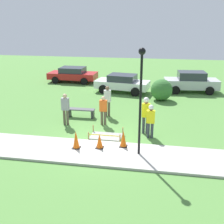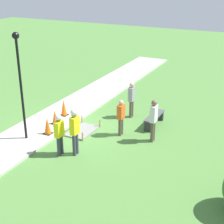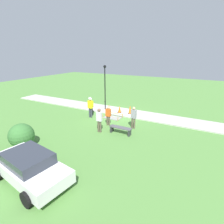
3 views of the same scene
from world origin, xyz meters
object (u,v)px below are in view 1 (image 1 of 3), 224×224
traffic_cone_far_patch (100,141)px  worker_assistant (151,119)px  traffic_cone_near_patch (76,140)px  bystander_in_gray_shirt (107,99)px  park_bench (81,111)px  parked_car_silver (191,82)px  bystander_in_orange_shirt (103,109)px  parked_car_white (122,83)px  traffic_cone_sidewalk_edge (123,139)px  worker_supervisor (146,112)px  parked_car_red (73,74)px  lamppost_near (141,88)px  bystander_in_white_shirt (65,107)px

traffic_cone_far_patch → worker_assistant: (2.13, 1.74, 0.57)m
traffic_cone_near_patch → bystander_in_gray_shirt: 4.81m
park_bench → traffic_cone_near_patch: bearing=-76.5°
traffic_cone_near_patch → worker_assistant: size_ratio=0.48×
traffic_cone_far_patch → parked_car_silver: 12.48m
traffic_cone_near_patch → bystander_in_orange_shirt: size_ratio=0.50×
parked_car_silver → parked_car_white: (-5.35, -1.02, -0.08)m
traffic_cone_sidewalk_edge → parked_car_silver: bearing=71.0°
traffic_cone_far_patch → worker_supervisor: size_ratio=0.35×
parked_car_white → parked_car_silver: bearing=19.3°
worker_supervisor → parked_car_red: bearing=123.5°
traffic_cone_far_patch → worker_assistant: 2.81m
worker_supervisor → worker_assistant: size_ratio=1.13×
bystander_in_orange_shirt → lamppost_near: lamppost_near is taller
worker_assistant → bystander_in_orange_shirt: worker_assistant is taller
lamppost_near → parked_car_silver: 12.32m
parked_car_silver → traffic_cone_sidewalk_edge: bearing=-114.2°
worker_assistant → traffic_cone_near_patch: bearing=-148.4°
bystander_in_gray_shirt → parked_car_white: bystander_in_gray_shirt is taller
bystander_in_orange_shirt → parked_car_red: (-5.03, 10.30, -0.19)m
bystander_in_orange_shirt → parked_car_silver: bearing=57.5°
worker_assistant → lamppost_near: bearing=-100.6°
bystander_in_gray_shirt → traffic_cone_near_patch: bearing=-95.8°
traffic_cone_sidewalk_edge → bystander_in_gray_shirt: 4.54m
parked_car_silver → bystander_in_orange_shirt: bearing=-127.7°
traffic_cone_far_patch → lamppost_near: size_ratio=0.15×
bystander_in_orange_shirt → traffic_cone_near_patch: bearing=-99.3°
bystander_in_orange_shirt → parked_car_white: bearing=90.2°
bystander_in_orange_shirt → traffic_cone_far_patch: bearing=-81.3°
traffic_cone_sidewalk_edge → bystander_in_white_shirt: 4.29m
traffic_cone_near_patch → traffic_cone_far_patch: traffic_cone_near_patch is taller
lamppost_near → parked_car_white: lamppost_near is taller
traffic_cone_far_patch → bystander_in_gray_shirt: 4.63m
traffic_cone_sidewalk_edge → worker_assistant: worker_assistant is taller
traffic_cone_far_patch → bystander_in_white_shirt: 3.74m
traffic_cone_far_patch → lamppost_near: (1.76, -0.25, 2.52)m
traffic_cone_near_patch → traffic_cone_far_patch: 1.04m
bystander_in_orange_shirt → worker_assistant: bearing=-27.8°
park_bench → bystander_in_white_shirt: bystander_in_white_shirt is taller
lamppost_near → bystander_in_white_shirt: bearing=145.0°
parked_car_red → parked_car_white: parked_car_white is taller
traffic_cone_sidewalk_edge → bystander_in_orange_shirt: 3.19m
traffic_cone_far_patch → park_bench: size_ratio=0.41×
traffic_cone_near_patch → bystander_in_gray_shirt: bearing=84.2°
park_bench → parked_car_white: (1.54, 6.39, 0.38)m
bystander_in_gray_shirt → parked_car_white: bearing=89.6°
traffic_cone_sidewalk_edge → bystander_in_white_shirt: (-3.51, 2.41, 0.53)m
bystander_in_orange_shirt → worker_supervisor: bearing=-19.8°
park_bench → parked_car_silver: size_ratio=0.38×
worker_supervisor → worker_assistant: 0.62m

